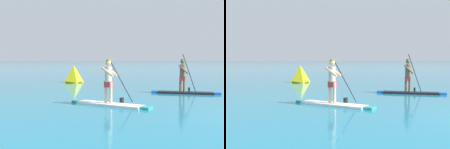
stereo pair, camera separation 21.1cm
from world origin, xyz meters
The scene contains 3 objects.
paddleboarder_near_left centered at (-5.32, 3.00, 0.40)m, with size 2.90×2.29×1.78m.
paddleboarder_mid_center centered at (-1.21, 6.11, 0.39)m, with size 3.30×1.45×2.04m.
race_marker_buoy centered at (-6.92, 13.46, 0.57)m, with size 1.38×1.38×1.28m.
Camera 2 is at (-6.20, -7.38, 1.75)m, focal length 44.80 mm.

